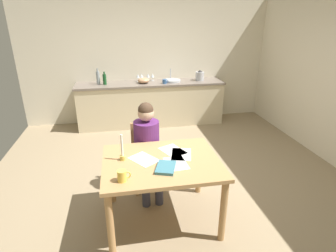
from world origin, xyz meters
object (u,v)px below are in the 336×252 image
at_px(wine_glass_near_sink, 152,76).
at_px(wine_glass_by_kettle, 148,76).
at_px(chair_at_table, 146,152).
at_px(stovetop_kettle, 200,76).
at_px(wine_glass_back_right, 138,76).
at_px(candlestick, 122,153).
at_px(mixing_bowl, 144,80).
at_px(bottle_vinegar, 105,79).
at_px(bottle_oil, 98,78).
at_px(wine_glass_back_left, 142,76).
at_px(person_seated, 148,144).
at_px(book_magazine, 166,168).
at_px(coffee_mug, 122,176).
at_px(dining_table, 161,169).
at_px(sink_unit, 172,80).
at_px(teacup_on_counter, 165,81).

relative_size(wine_glass_near_sink, wine_glass_by_kettle, 1.00).
xyz_separation_m(chair_at_table, stovetop_kettle, (1.40, 2.30, 0.51)).
bearing_deg(wine_glass_back_right, candlestick, -97.67).
relative_size(mixing_bowl, wine_glass_back_right, 1.55).
relative_size(candlestick, stovetop_kettle, 1.32).
xyz_separation_m(bottle_vinegar, mixing_bowl, (0.77, -0.01, -0.05)).
relative_size(wine_glass_by_kettle, wine_glass_back_right, 1.00).
bearing_deg(bottle_oil, stovetop_kettle, -0.85).
xyz_separation_m(candlestick, bottle_vinegar, (-0.25, 2.92, 0.18)).
xyz_separation_m(candlestick, wine_glass_back_left, (0.49, 3.09, 0.18)).
xyz_separation_m(person_seated, bottle_vinegar, (-0.57, 2.43, 0.33)).
distance_m(book_magazine, wine_glass_back_right, 3.36).
xyz_separation_m(coffee_mug, wine_glass_by_kettle, (0.64, 3.49, 0.21)).
height_order(candlestick, bottle_oil, bottle_oil).
height_order(dining_table, bottle_vinegar, bottle_vinegar).
bearing_deg(chair_at_table, bottle_oil, 106.52).
height_order(chair_at_table, bottle_vinegar, bottle_vinegar).
relative_size(chair_at_table, book_magazine, 3.41).
bearing_deg(mixing_bowl, wine_glass_near_sink, 41.13).
bearing_deg(chair_at_table, book_magazine, -83.43).
distance_m(wine_glass_back_left, wine_glass_back_right, 0.08).
distance_m(wine_glass_near_sink, wine_glass_back_right, 0.31).
relative_size(sink_unit, mixing_bowl, 1.51).
height_order(book_magazine, teacup_on_counter, teacup_on_counter).
distance_m(candlestick, stovetop_kettle, 3.40).
distance_m(chair_at_table, stovetop_kettle, 2.74).
relative_size(dining_table, person_seated, 1.02).
bearing_deg(bottle_oil, wine_glass_by_kettle, 6.73).
bearing_deg(wine_glass_by_kettle, stovetop_kettle, -7.90).
bearing_deg(sink_unit, person_seated, -107.98).
bearing_deg(chair_at_table, wine_glass_by_kettle, 82.62).
distance_m(sink_unit, mixing_bowl, 0.60).
distance_m(dining_table, wine_glass_near_sink, 3.21).
height_order(coffee_mug, mixing_bowl, mixing_bowl).
distance_m(chair_at_table, coffee_mug, 1.14).
bearing_deg(chair_at_table, wine_glass_near_sink, 80.43).
distance_m(candlestick, mixing_bowl, 2.95).
height_order(candlestick, sink_unit, sink_unit).
xyz_separation_m(chair_at_table, wine_glass_back_right, (0.11, 2.45, 0.52)).
relative_size(person_seated, candlestick, 4.12).
distance_m(mixing_bowl, wine_glass_by_kettle, 0.22).
bearing_deg(chair_at_table, coffee_mug, -107.26).
height_order(chair_at_table, coffee_mug, chair_at_table).
distance_m(person_seated, bottle_vinegar, 2.52).
xyz_separation_m(book_magazine, mixing_bowl, (0.10, 3.17, 0.19)).
xyz_separation_m(chair_at_table, teacup_on_counter, (0.62, 2.15, 0.46)).
xyz_separation_m(chair_at_table, bottle_oil, (-0.69, 2.33, 0.55)).
bearing_deg(wine_glass_by_kettle, mixing_bowl, -121.78).
bearing_deg(sink_unit, dining_table, -103.25).
xyz_separation_m(stovetop_kettle, teacup_on_counter, (-0.78, -0.15, -0.06)).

